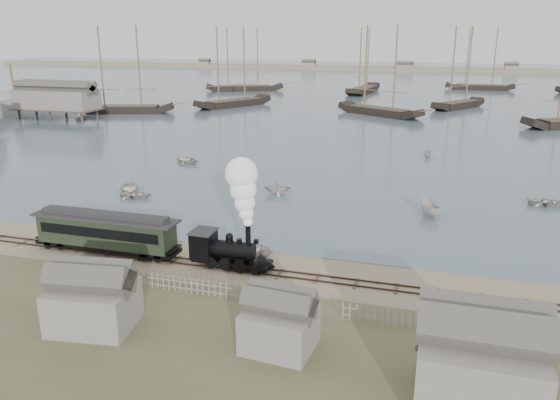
# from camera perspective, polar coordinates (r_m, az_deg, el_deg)

# --- Properties ---
(ground) EXTENTS (600.00, 600.00, 0.00)m
(ground) POSITION_cam_1_polar(r_m,az_deg,el_deg) (44.46, 1.91, -6.88)
(ground) COLOR gray
(ground) RESTS_ON ground
(harbor_water) EXTENTS (600.00, 336.00, 0.06)m
(harbor_water) POSITION_cam_1_polar(r_m,az_deg,el_deg) (210.38, 14.03, 11.59)
(harbor_water) COLOR #4C5F6C
(harbor_water) RESTS_ON ground
(rail_track) EXTENTS (120.00, 1.80, 0.16)m
(rail_track) POSITION_cam_1_polar(r_m,az_deg,el_deg) (42.68, 1.22, -7.87)
(rail_track) COLOR #36241D
(rail_track) RESTS_ON ground
(picket_fence_west) EXTENTS (19.00, 0.10, 1.20)m
(picket_fence_west) POSITION_cam_1_polar(r_m,az_deg,el_deg) (40.61, -9.72, -9.55)
(picket_fence_west) COLOR gray
(picket_fence_west) RESTS_ON ground
(picket_fence_east) EXTENTS (15.00, 0.10, 1.20)m
(picket_fence_east) POSITION_cam_1_polar(r_m,az_deg,el_deg) (36.66, 18.48, -13.35)
(picket_fence_east) COLOR gray
(picket_fence_east) RESTS_ON ground
(shed_left) EXTENTS (5.00, 4.00, 4.10)m
(shed_left) POSITION_cam_1_polar(r_m,az_deg,el_deg) (37.76, -18.70, -12.43)
(shed_left) COLOR gray
(shed_left) RESTS_ON ground
(shed_mid) EXTENTS (4.00, 3.50, 3.60)m
(shed_mid) POSITION_cam_1_polar(r_m,az_deg,el_deg) (33.75, -0.07, -15.20)
(shed_mid) COLOR gray
(shed_mid) RESTS_ON ground
(far_spit) EXTENTS (500.00, 20.00, 1.80)m
(far_spit) POSITION_cam_1_polar(r_m,az_deg,el_deg) (290.11, 14.91, 12.87)
(far_spit) COLOR tan
(far_spit) RESTS_ON ground
(locomotive) EXTENTS (6.97, 2.60, 8.69)m
(locomotive) POSITION_cam_1_polar(r_m,az_deg,el_deg) (42.41, -4.25, -2.28)
(locomotive) COLOR black
(locomotive) RESTS_ON ground
(passenger_coach) EXTENTS (13.00, 2.51, 3.16)m
(passenger_coach) POSITION_cam_1_polar(r_m,az_deg,el_deg) (48.52, -17.72, -3.08)
(passenger_coach) COLOR black
(passenger_coach) RESTS_ON ground
(beached_dinghy) EXTENTS (3.39, 4.54, 0.90)m
(beached_dinghy) POSITION_cam_1_polar(r_m,az_deg,el_deg) (46.67, -3.19, -5.10)
(beached_dinghy) COLOR beige
(beached_dinghy) RESTS_ON ground
(rowboat_0) EXTENTS (5.42, 5.11, 0.91)m
(rowboat_0) POSITION_cam_1_polar(r_m,az_deg,el_deg) (66.80, -15.48, 1.20)
(rowboat_0) COLOR beige
(rowboat_0) RESTS_ON harbor_water
(rowboat_1) EXTENTS (3.27, 3.60, 1.64)m
(rowboat_1) POSITION_cam_1_polar(r_m,az_deg,el_deg) (63.45, -0.24, 1.35)
(rowboat_1) COLOR beige
(rowboat_1) RESTS_ON harbor_water
(rowboat_2) EXTENTS (4.00, 2.86, 1.45)m
(rowboat_2) POSITION_cam_1_polar(r_m,az_deg,el_deg) (58.00, 15.31, -0.89)
(rowboat_2) COLOR beige
(rowboat_2) RESTS_ON harbor_water
(rowboat_3) EXTENTS (3.02, 4.13, 0.83)m
(rowboat_3) POSITION_cam_1_polar(r_m,az_deg,el_deg) (66.00, 26.17, -0.18)
(rowboat_3) COLOR beige
(rowboat_3) RESTS_ON harbor_water
(rowboat_6) EXTENTS (4.76, 5.23, 0.89)m
(rowboat_6) POSITION_cam_1_polar(r_m,az_deg,el_deg) (80.68, -9.85, 4.22)
(rowboat_6) COLOR beige
(rowboat_6) RESTS_ON harbor_water
(rowboat_7) EXTENTS (2.96, 2.58, 1.51)m
(rowboat_7) POSITION_cam_1_polar(r_m,az_deg,el_deg) (86.12, 15.21, 4.89)
(rowboat_7) COLOR beige
(rowboat_7) RESTS_ON harbor_water
(rowboat_8) EXTENTS (3.32, 4.06, 0.73)m
(rowboat_8) POSITION_cam_1_polar(r_m,az_deg,el_deg) (64.20, -14.82, 0.54)
(rowboat_8) COLOR beige
(rowboat_8) RESTS_ON harbor_water
(schooner_0) EXTENTS (22.79, 12.15, 20.00)m
(schooner_0) POSITION_cam_1_polar(r_m,az_deg,el_deg) (134.51, -16.17, 12.96)
(schooner_0) COLOR black
(schooner_0) RESTS_ON harbor_water
(schooner_1) EXTENTS (15.38, 22.10, 20.00)m
(schooner_1) POSITION_cam_1_polar(r_m,az_deg,el_deg) (142.07, -4.98, 13.72)
(schooner_1) COLOR black
(schooner_1) RESTS_ON harbor_water
(schooner_2) EXTENTS (21.19, 15.96, 20.00)m
(schooner_2) POSITION_cam_1_polar(r_m,az_deg,el_deg) (127.92, 10.55, 13.15)
(schooner_2) COLOR black
(schooner_2) RESTS_ON harbor_water
(schooner_3) EXTENTS (13.67, 17.91, 20.00)m
(schooner_3) POSITION_cam_1_polar(r_m,az_deg,el_deg) (144.78, 18.46, 13.00)
(schooner_3) COLOR black
(schooner_3) RESTS_ON harbor_water
(schooner_6) EXTENTS (25.33, 15.11, 20.00)m
(schooner_6) POSITION_cam_1_polar(r_m,az_deg,el_deg) (182.01, -3.77, 14.45)
(schooner_6) COLOR black
(schooner_6) RESTS_ON harbor_water
(schooner_7) EXTENTS (8.47, 25.22, 20.00)m
(schooner_7) POSITION_cam_1_polar(r_m,az_deg,el_deg) (177.61, 8.84, 14.23)
(schooner_7) COLOR black
(schooner_7) RESTS_ON harbor_water
(schooner_8) EXTENTS (22.11, 5.55, 20.00)m
(schooner_8) POSITION_cam_1_polar(r_m,az_deg,el_deg) (196.55, 20.39, 13.65)
(schooner_8) COLOR black
(schooner_8) RESTS_ON harbor_water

